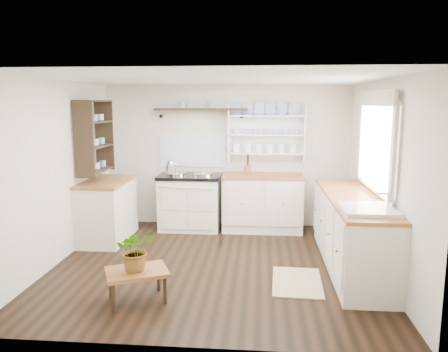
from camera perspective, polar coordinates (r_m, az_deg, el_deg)
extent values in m
cube|color=black|center=(5.64, -1.23, -11.50)|extent=(4.00, 3.80, 0.01)
cube|color=beige|center=(7.21, 0.34, 2.58)|extent=(4.00, 0.02, 2.30)
cube|color=beige|center=(5.50, 19.93, -0.20)|extent=(0.02, 3.80, 2.30)
cube|color=beige|center=(5.89, -20.99, 0.36)|extent=(0.02, 3.80, 2.30)
cube|color=white|center=(5.27, -1.32, 12.53)|extent=(4.00, 3.80, 0.01)
cube|color=white|center=(5.59, 19.35, 3.61)|extent=(0.04, 1.40, 1.00)
cube|color=white|center=(5.58, 19.15, 3.61)|extent=(0.02, 1.50, 1.10)
cube|color=beige|center=(5.55, 19.28, 9.58)|extent=(0.04, 1.55, 0.18)
cube|color=#EDE6CD|center=(7.08, -4.43, -3.59)|extent=(0.95, 0.62, 0.84)
cube|color=black|center=(6.99, -4.48, -0.04)|extent=(0.99, 0.66, 0.05)
cylinder|color=silver|center=(7.03, -6.25, 0.30)|extent=(0.32, 0.32, 0.03)
cylinder|color=silver|center=(6.96, -2.71, 0.25)|extent=(0.32, 0.32, 0.03)
cylinder|color=silver|center=(6.68, -4.95, -1.56)|extent=(0.86, 0.02, 0.02)
cube|color=beige|center=(7.02, 5.04, -3.54)|extent=(1.25, 0.60, 0.88)
cube|color=brown|center=(6.93, 5.09, 0.00)|extent=(1.27, 0.63, 0.04)
cube|color=beige|center=(5.68, 16.32, -7.06)|extent=(0.60, 2.40, 0.88)
cube|color=brown|center=(5.57, 16.53, -2.72)|extent=(0.62, 2.43, 0.04)
cube|color=white|center=(4.88, 18.24, -5.51)|extent=(0.55, 0.60, 0.28)
cylinder|color=silver|center=(4.88, 20.65, -3.21)|extent=(0.02, 0.02, 0.22)
cube|color=beige|center=(6.73, -15.00, -4.41)|extent=(0.60, 1.10, 0.88)
cube|color=brown|center=(6.64, -15.16, -0.72)|extent=(0.62, 1.13, 0.04)
cube|color=white|center=(7.13, 5.57, 5.69)|extent=(1.20, 0.03, 0.90)
cube|color=white|center=(7.04, 5.58, 5.64)|extent=(1.20, 0.22, 0.02)
cylinder|color=navy|center=(7.04, 5.61, 7.84)|extent=(0.20, 0.02, 0.20)
cube|color=black|center=(7.07, -3.01, 8.69)|extent=(1.50, 0.24, 0.04)
cone|color=black|center=(7.26, -8.06, 7.76)|extent=(0.06, 0.20, 0.06)
cone|color=black|center=(7.08, 2.34, 7.81)|extent=(0.06, 0.20, 0.06)
cube|color=black|center=(6.61, -16.56, 5.03)|extent=(0.28, 0.80, 1.05)
cylinder|color=#964137|center=(7.00, 3.05, 0.88)|extent=(0.11, 0.11, 0.13)
cube|color=brown|center=(4.67, -11.32, -12.19)|extent=(0.74, 0.65, 0.04)
cylinder|color=black|center=(4.56, -14.23, -15.14)|extent=(0.04, 0.04, 0.29)
cylinder|color=black|center=(4.87, -14.60, -13.52)|extent=(0.04, 0.04, 0.29)
cylinder|color=black|center=(4.62, -7.71, -14.57)|extent=(0.04, 0.04, 0.29)
cylinder|color=black|center=(4.92, -8.52, -13.02)|extent=(0.04, 0.04, 0.29)
imported|color=#3F7233|center=(4.59, -11.42, -9.40)|extent=(0.50, 0.47, 0.44)
cube|color=#9F875D|center=(5.19, 9.52, -13.49)|extent=(0.59, 0.87, 0.02)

